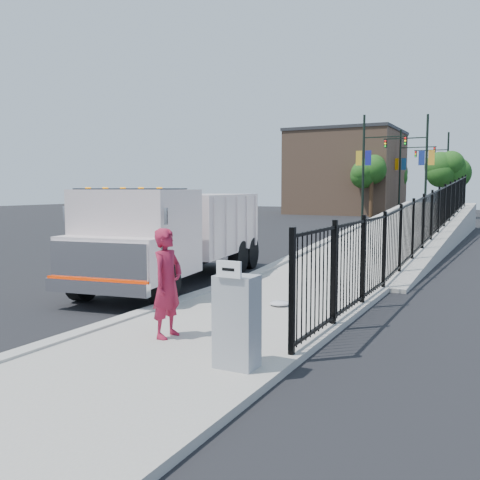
% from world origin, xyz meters
% --- Properties ---
extents(ground, '(120.00, 120.00, 0.00)m').
position_xyz_m(ground, '(0.00, 0.00, 0.00)').
color(ground, black).
rests_on(ground, ground).
extents(sidewalk, '(3.55, 12.00, 0.12)m').
position_xyz_m(sidewalk, '(1.93, -2.00, 0.06)').
color(sidewalk, '#9E998E').
rests_on(sidewalk, ground).
extents(curb, '(0.30, 12.00, 0.16)m').
position_xyz_m(curb, '(0.00, -2.00, 0.08)').
color(curb, '#ADAAA3').
rests_on(curb, ground).
extents(ramp, '(3.95, 24.06, 3.19)m').
position_xyz_m(ramp, '(2.12, 16.00, 0.00)').
color(ramp, '#9E998E').
rests_on(ramp, ground).
extents(iron_fence, '(0.10, 28.00, 1.80)m').
position_xyz_m(iron_fence, '(3.55, 12.00, 0.90)').
color(iron_fence, black).
rests_on(iron_fence, ground).
extents(truck, '(3.43, 7.69, 2.54)m').
position_xyz_m(truck, '(-1.60, 2.53, 1.43)').
color(truck, black).
rests_on(truck, ground).
extents(worker, '(0.43, 0.65, 1.76)m').
position_xyz_m(worker, '(1.42, -2.06, 1.00)').
color(worker, maroon).
rests_on(worker, sidewalk).
extents(utility_cabinet, '(0.55, 0.40, 1.25)m').
position_xyz_m(utility_cabinet, '(3.10, -2.85, 0.75)').
color(utility_cabinet, gray).
rests_on(utility_cabinet, sidewalk).
extents(arrow_sign, '(0.35, 0.04, 0.22)m').
position_xyz_m(arrow_sign, '(3.10, -3.07, 1.48)').
color(arrow_sign, white).
rests_on(arrow_sign, utility_cabinet).
extents(debris, '(0.42, 0.42, 0.11)m').
position_xyz_m(debris, '(2.13, 0.90, 0.17)').
color(debris, silver).
rests_on(debris, sidewalk).
extents(light_pole_0, '(3.77, 0.22, 8.00)m').
position_xyz_m(light_pole_0, '(-3.73, 31.28, 4.36)').
color(light_pole_0, black).
rests_on(light_pole_0, ground).
extents(light_pole_1, '(3.77, 0.22, 8.00)m').
position_xyz_m(light_pole_1, '(-0.07, 33.08, 4.36)').
color(light_pole_1, black).
rests_on(light_pole_1, ground).
extents(light_pole_2, '(3.78, 0.22, 8.00)m').
position_xyz_m(light_pole_2, '(-3.23, 42.79, 4.36)').
color(light_pole_2, black).
rests_on(light_pole_2, ground).
extents(light_pole_3, '(3.78, 0.22, 8.00)m').
position_xyz_m(light_pole_3, '(-0.13, 47.26, 4.36)').
color(light_pole_3, black).
rests_on(light_pole_3, ground).
extents(tree_0, '(2.55, 2.55, 5.28)m').
position_xyz_m(tree_0, '(-4.98, 37.89, 3.94)').
color(tree_0, '#382314').
rests_on(tree_0, ground).
extents(tree_1, '(2.51, 2.51, 5.26)m').
position_xyz_m(tree_1, '(0.80, 39.33, 3.94)').
color(tree_1, '#382314').
rests_on(tree_1, ground).
extents(tree_2, '(3.06, 3.06, 5.53)m').
position_xyz_m(tree_2, '(-5.46, 49.10, 3.97)').
color(tree_2, '#382314').
rests_on(tree_2, ground).
extents(building, '(10.00, 10.00, 8.00)m').
position_xyz_m(building, '(-9.00, 44.00, 4.00)').
color(building, '#8C664C').
rests_on(building, ground).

